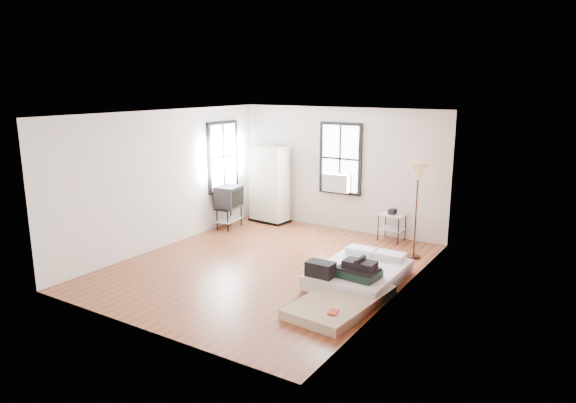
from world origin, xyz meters
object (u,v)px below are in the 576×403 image
Objects in this scene: side_table at (392,219)px; floor_lamp at (418,176)px; mattress_bare at (345,295)px; wardrobe at (269,184)px; tv_stand at (229,198)px; mattress_main at (358,272)px.

floor_lamp is (0.77, -0.82, 1.14)m from side_table.
side_table is 0.37× the size of floor_lamp.
floor_lamp reaches higher than mattress_bare.
wardrobe is 4.02m from floor_lamp.
mattress_main is at bearing -26.40° from tv_stand.
wardrobe is at bearing 57.94° from tv_stand.
tv_stand is (-3.96, 1.46, 0.55)m from mattress_main.
mattress_main is 0.97× the size of wardrobe.
floor_lamp is 1.89× the size of tv_stand.
wardrobe is at bearing 169.09° from floor_lamp.
mattress_bare is 5.05m from wardrobe.
floor_lamp reaches higher than mattress_main.
wardrobe is 3.15m from side_table.
side_table reaches higher than mattress_bare.
tv_stand is at bearing -110.98° from wardrobe.
mattress_bare is at bearing -37.50° from wardrobe.
mattress_main is 1.81× the size of tv_stand.
floor_lamp is at bearing -3.13° from tv_stand.
tv_stand is (-0.48, -0.98, -0.21)m from wardrobe.
side_table is at bearing 104.04° from mattress_bare.
wardrobe reaches higher than tv_stand.
mattress_bare is 1.02× the size of floor_lamp.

